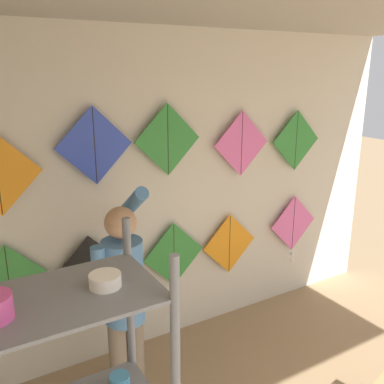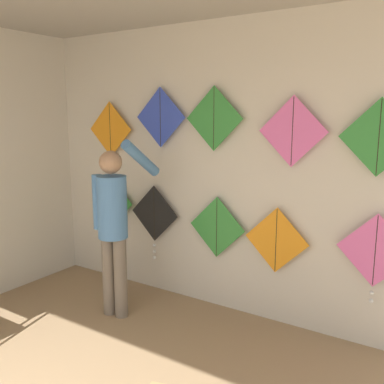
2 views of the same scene
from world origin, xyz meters
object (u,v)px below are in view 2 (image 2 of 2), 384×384
at_px(kite_4, 375,253).
at_px(kite_6, 160,117).
at_px(kite_3, 276,240).
at_px(kite_9, 379,137).
at_px(kite_1, 154,217).
at_px(shopkeeper, 114,219).
at_px(kite_5, 110,129).
at_px(kite_2, 217,227).
at_px(kite_8, 293,131).
at_px(kite_7, 214,119).
at_px(kite_0, 112,202).

relative_size(kite_4, kite_6, 1.23).
distance_m(kite_3, kite_9, 1.24).
height_order(kite_1, kite_3, kite_1).
relative_size(shopkeeper, kite_5, 2.81).
distance_m(kite_1, kite_3, 1.39).
relative_size(kite_2, kite_5, 1.00).
relative_size(kite_1, kite_9, 1.34).
height_order(shopkeeper, kite_6, kite_6).
height_order(kite_6, kite_8, kite_6).
height_order(kite_1, kite_7, kite_7).
relative_size(kite_0, kite_6, 1.00).
xyz_separation_m(kite_0, kite_7, (1.35, 0.00, 0.96)).
height_order(kite_6, kite_7, kite_6).
bearing_deg(kite_1, kite_9, 0.02).
height_order(kite_6, kite_9, kite_6).
bearing_deg(kite_4, kite_1, -179.99).
distance_m(kite_2, kite_6, 1.25).
relative_size(kite_1, kite_4, 1.09).
bearing_deg(kite_7, kite_2, 0.00).
height_order(kite_2, kite_6, kite_6).
xyz_separation_m(kite_2, kite_7, (-0.04, 0.00, 1.05)).
distance_m(kite_1, kite_5, 1.10).
xyz_separation_m(shopkeeper, kite_6, (0.07, 0.66, 0.93)).
relative_size(shopkeeper, kite_7, 2.81).
bearing_deg(kite_8, kite_9, 0.00).
relative_size(kite_4, kite_7, 1.23).
xyz_separation_m(kite_5, kite_8, (2.10, 0.00, 0.03)).
relative_size(shopkeeper, kite_9, 2.81).
bearing_deg(kite_2, kite_8, 0.00).
height_order(kite_0, kite_5, kite_5).
bearing_deg(shopkeeper, kite_1, 86.73).
xyz_separation_m(shopkeeper, kite_4, (2.20, 0.66, -0.12)).
bearing_deg(kite_8, kite_5, 180.00).
xyz_separation_m(kite_3, kite_8, (0.11, 0.00, 0.98)).
distance_m(kite_1, kite_9, 2.38).
bearing_deg(kite_7, kite_5, 180.00).
bearing_deg(kite_9, kite_8, 180.00).
height_order(kite_3, kite_4, kite_4).
xyz_separation_m(kite_7, kite_9, (1.46, 0.00, -0.13)).
distance_m(shopkeeper, kite_2, 1.00).
relative_size(kite_2, kite_6, 1.00).
bearing_deg(kite_2, kite_9, 0.00).
bearing_deg(kite_4, kite_6, 179.98).
distance_m(kite_0, kite_7, 1.65).
relative_size(kite_5, kite_9, 1.00).
height_order(kite_0, kite_2, kite_0).
bearing_deg(kite_9, kite_0, 180.00).
distance_m(kite_0, kite_9, 2.92).
bearing_deg(kite_6, kite_1, -179.53).
xyz_separation_m(kite_4, kite_8, (-0.73, 0.00, 0.95)).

